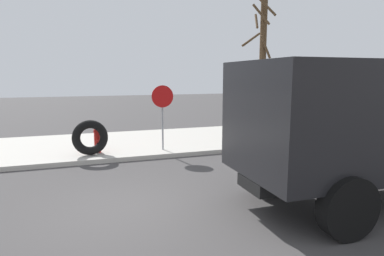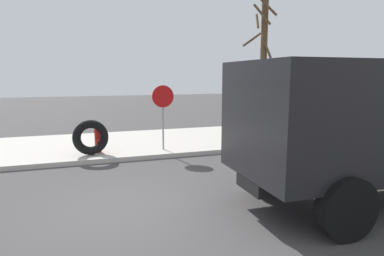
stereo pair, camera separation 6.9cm
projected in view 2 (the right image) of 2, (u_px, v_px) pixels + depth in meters
ground_plane at (135, 211)px, 6.74m from camera, size 80.00×80.00×0.00m
sidewalk_curb at (108, 145)px, 12.81m from camera, size 36.00×5.00×0.15m
fire_hydrant at (98, 139)px, 11.17m from camera, size 0.24×0.55×0.85m
loose_tire at (91, 137)px, 10.77m from camera, size 1.18×0.45×1.16m
stop_sign at (163, 105)px, 11.41m from camera, size 0.76×0.08×2.25m
bare_tree at (263, 66)px, 13.46m from camera, size 1.13×1.37×5.64m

